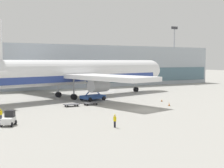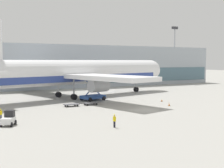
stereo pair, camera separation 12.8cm
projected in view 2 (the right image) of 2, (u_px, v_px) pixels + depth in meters
The scene contains 12 objects.
ground_plane at pixel (144, 110), 56.06m from camera, with size 400.00×400.00×0.00m, color #9E9B93.
terminal_building at pixel (96, 66), 112.51m from camera, with size 90.00×18.20×14.00m.
light_mast at pixel (174, 50), 121.72m from camera, with size 2.80×0.50×22.12m.
airplane_main at pixel (77, 73), 74.87m from camera, with size 57.11×48.53×17.00m.
scissor_lift_loader at pixel (93, 91), 69.46m from camera, with size 5.76×4.40×5.29m.
baggage_tug_foreground at pixel (9, 119), 42.62m from camera, with size 2.52×2.82×2.00m.
baggage_dolly_lead at pixel (71, 104), 60.23m from camera, with size 3.70×1.50×0.48m.
baggage_dolly_second at pixel (91, 103), 62.22m from camera, with size 3.70×1.50×0.48m.
ground_crew_near at pixel (114, 120), 41.16m from camera, with size 0.29×0.56×1.77m.
ground_crew_far at pixel (0, 114), 46.12m from camera, with size 0.53×0.35×1.74m.
traffic_cone_near at pixel (169, 104), 61.07m from camera, with size 0.40×0.40×0.66m.
traffic_cone_far at pixel (162, 100), 67.52m from camera, with size 0.40×0.40×0.55m.
Camera 2 is at (-31.63, -46.03, 8.82)m, focal length 50.00 mm.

